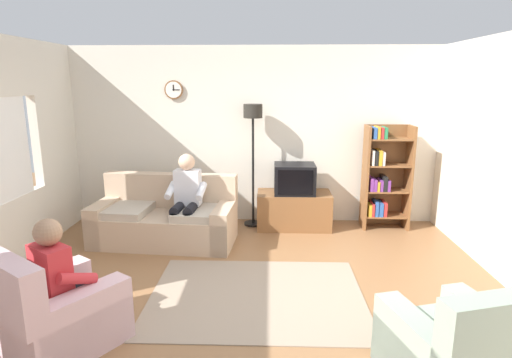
# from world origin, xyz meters

# --- Properties ---
(ground_plane) EXTENTS (12.00, 12.00, 0.00)m
(ground_plane) POSITION_xyz_m (0.00, 0.00, 0.00)
(ground_plane) COLOR #8C603D
(back_wall_assembly) EXTENTS (6.20, 0.17, 2.70)m
(back_wall_assembly) POSITION_xyz_m (-0.00, 2.66, 1.35)
(back_wall_assembly) COLOR silver
(back_wall_assembly) RESTS_ON ground_plane
(couch) EXTENTS (1.97, 1.03, 0.90)m
(couch) POSITION_xyz_m (-1.19, 1.60, 0.31)
(couch) COLOR tan
(couch) RESTS_ON ground_plane
(tv_stand) EXTENTS (1.10, 0.56, 0.54)m
(tv_stand) POSITION_xyz_m (0.61, 2.25, 0.27)
(tv_stand) COLOR brown
(tv_stand) RESTS_ON ground_plane
(tv) EXTENTS (0.60, 0.49, 0.44)m
(tv) POSITION_xyz_m (0.61, 2.23, 0.76)
(tv) COLOR black
(tv) RESTS_ON tv_stand
(bookshelf) EXTENTS (0.68, 0.36, 1.55)m
(bookshelf) POSITION_xyz_m (1.93, 2.32, 0.78)
(bookshelf) COLOR brown
(bookshelf) RESTS_ON ground_plane
(floor_lamp) EXTENTS (0.28, 0.28, 1.85)m
(floor_lamp) POSITION_xyz_m (-0.01, 2.35, 1.45)
(floor_lamp) COLOR black
(floor_lamp) RESTS_ON ground_plane
(armchair_near_window) EXTENTS (1.16, 1.18, 0.90)m
(armchair_near_window) POSITION_xyz_m (-1.51, -0.80, 0.29)
(armchair_near_window) COLOR beige
(armchair_near_window) RESTS_ON ground_plane
(armchair_near_bookshelf) EXTENTS (1.01, 1.06, 0.90)m
(armchair_near_bookshelf) POSITION_xyz_m (1.58, -1.20, 0.29)
(armchair_near_bookshelf) COLOR gray
(armchair_near_bookshelf) RESTS_ON ground_plane
(area_rug) EXTENTS (2.20, 1.70, 0.01)m
(area_rug) POSITION_xyz_m (0.12, 0.10, 0.01)
(area_rug) COLOR gray
(area_rug) RESTS_ON ground_plane
(person_on_couch) EXTENTS (0.54, 0.56, 1.24)m
(person_on_couch) POSITION_xyz_m (-0.87, 1.49, 0.70)
(person_on_couch) COLOR silver
(person_on_couch) RESTS_ON ground_plane
(person_in_left_armchair) EXTENTS (0.61, 0.64, 1.12)m
(person_in_left_armchair) POSITION_xyz_m (-1.46, -0.72, 0.60)
(person_in_left_armchair) COLOR red
(person_in_left_armchair) RESTS_ON ground_plane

